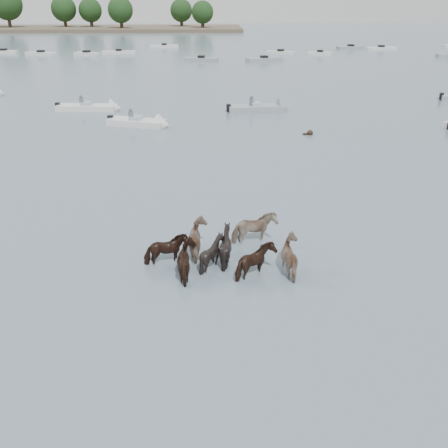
{
  "coord_description": "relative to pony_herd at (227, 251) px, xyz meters",
  "views": [
    {
      "loc": [
        0.98,
        -14.15,
        8.78
      ],
      "look_at": [
        1.36,
        2.42,
        1.1
      ],
      "focal_mm": 38.95,
      "sensor_mm": 36.0,
      "label": 1
    }
  ],
  "objects": [
    {
      "name": "ground",
      "position": [
        -1.43,
        -1.45,
        -0.48
      ],
      "size": [
        400.0,
        400.0,
        0.0
      ],
      "primitive_type": "plane",
      "color": "#4D606F",
      "rests_on": "ground"
    },
    {
      "name": "distant_flotilla",
      "position": [
        -1.2,
        75.95,
        -0.23
      ],
      "size": [
        107.93,
        26.79,
        0.93
      ],
      "color": "silver",
      "rests_on": "ground"
    },
    {
      "name": "motorboat_a",
      "position": [
        -10.62,
        27.1,
        -0.26
      ],
      "size": [
        5.79,
        1.98,
        1.92
      ],
      "rotation": [
        0.0,
        0.0,
        -0.07
      ],
      "color": "silver",
      "rests_on": "ground"
    },
    {
      "name": "motorboat_b",
      "position": [
        -5.58,
        21.21,
        -0.25
      ],
      "size": [
        5.13,
        3.0,
        1.92
      ],
      "rotation": [
        0.0,
        0.0,
        -0.31
      ],
      "color": "silver",
      "rests_on": "ground"
    },
    {
      "name": "swimming_pony",
      "position": [
        6.43,
        18.37,
        -0.38
      ],
      "size": [
        0.72,
        0.44,
        0.44
      ],
      "color": "black",
      "rests_on": "ground"
    },
    {
      "name": "pony_herd",
      "position": [
        0.0,
        0.0,
        0.0
      ],
      "size": [
        6.35,
        4.07,
        1.49
      ],
      "color": "black",
      "rests_on": "ground"
    },
    {
      "name": "motorboat_c",
      "position": [
        4.05,
        26.69,
        -0.26
      ],
      "size": [
        5.53,
        2.29,
        1.92
      ],
      "rotation": [
        0.0,
        0.0,
        0.13
      ],
      "color": "gray",
      "rests_on": "ground"
    }
  ]
}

